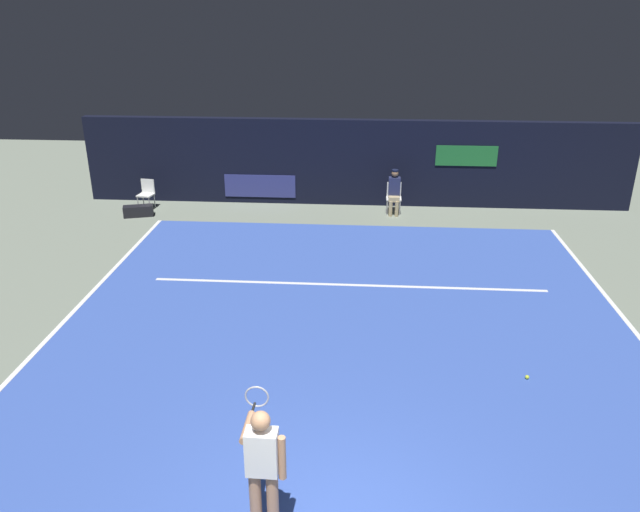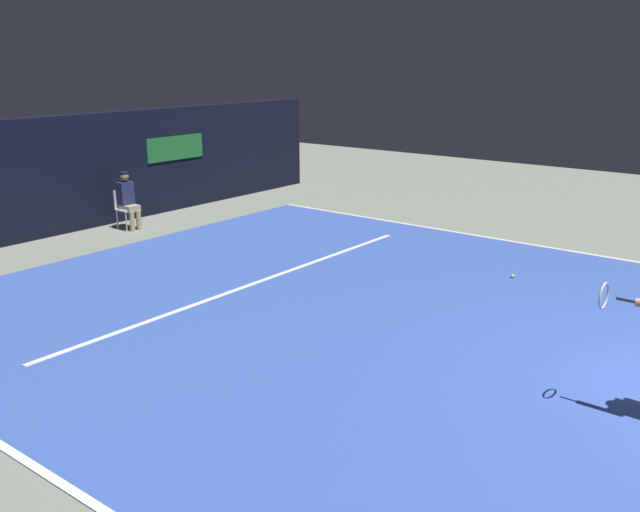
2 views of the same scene
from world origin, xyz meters
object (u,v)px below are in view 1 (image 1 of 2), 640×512
line_judge_on_chair (394,191)px  tennis_ball (527,377)px  courtside_chair_near (147,192)px  equipment_bag (138,211)px  tennis_player (263,465)px

line_judge_on_chair → tennis_ball: size_ratio=19.41×
courtside_chair_near → equipment_bag: size_ratio=1.05×
courtside_chair_near → tennis_ball: bearing=-42.4°
tennis_ball → equipment_bag: 12.12m
tennis_player → equipment_bag: size_ratio=2.06×
line_judge_on_chair → equipment_bag: size_ratio=1.57×
tennis_player → courtside_chair_near: tennis_player is taller
line_judge_on_chair → tennis_ball: (1.88, -8.51, -0.64)m
tennis_player → courtside_chair_near: bearing=114.6°
tennis_player → line_judge_on_chair: (1.96, 11.95, -0.30)m
equipment_bag → tennis_ball: bearing=-56.3°
tennis_player → line_judge_on_chair: 12.12m
line_judge_on_chair → tennis_ball: bearing=-77.5°
line_judge_on_chair → tennis_player: bearing=-99.3°
courtside_chair_near → equipment_bag: 0.82m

